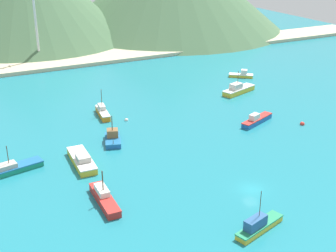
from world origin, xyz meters
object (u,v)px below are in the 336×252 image
fishing_boat_7 (238,90)px  fishing_boat_1 (258,226)px  fishing_boat_5 (257,120)px  buoy_0 (126,120)px  fishing_boat_0 (82,160)px  fishing_boat_2 (103,112)px  radio_tower (34,10)px  fishing_boat_3 (113,138)px  fishing_boat_4 (104,198)px  fishing_boat_9 (11,169)px  fishing_boat_8 (242,75)px  buoy_1 (302,124)px

fishing_boat_7 → fishing_boat_1: bearing=-122.4°
fishing_boat_5 → buoy_0: (-25.97, 15.02, -0.67)m
fishing_boat_7 → fishing_boat_0: bearing=-156.9°
fishing_boat_0 → fishing_boat_2: (11.94, 22.18, 0.08)m
buoy_0 → radio_tower: (-6.13, 61.86, 17.25)m
fishing_boat_7 → radio_tower: (-40.92, 57.01, 16.38)m
fishing_boat_7 → radio_tower: radio_tower is taller
fishing_boat_3 → radio_tower: radio_tower is taller
fishing_boat_4 → fishing_boat_9: (-11.56, 17.43, -0.11)m
fishing_boat_1 → fishing_boat_9: fishing_boat_1 is taller
fishing_boat_8 → radio_tower: radio_tower is taller
fishing_boat_8 → radio_tower: size_ratio=0.21×
fishing_boat_3 → fishing_boat_7: (41.88, 14.80, 0.12)m
fishing_boat_9 → radio_tower: bearing=73.8°
fishing_boat_1 → radio_tower: radio_tower is taller
fishing_boat_4 → fishing_boat_1: bearing=-45.3°
fishing_boat_8 → fishing_boat_9: (-72.78, -30.93, -0.00)m
fishing_boat_1 → fishing_boat_8: fishing_boat_1 is taller
fishing_boat_4 → fishing_boat_0: bearing=86.7°
fishing_boat_8 → fishing_boat_0: bearing=-150.8°
radio_tower → fishing_boat_3: bearing=-90.8°
fishing_boat_1 → buoy_1: (34.00, 28.34, -0.76)m
fishing_boat_3 → fishing_boat_4: bearing=-114.0°
fishing_boat_5 → buoy_1: bearing=-32.2°
fishing_boat_5 → buoy_0: size_ratio=11.67×
fishing_boat_3 → buoy_0: bearing=54.5°
fishing_boat_9 → buoy_0: 31.44m
radio_tower → fishing_boat_9: bearing=-106.2°
fishing_boat_1 → fishing_boat_3: fishing_boat_1 is taller
fishing_boat_0 → radio_tower: (9.66, 78.55, 16.55)m
fishing_boat_5 → buoy_1: 10.35m
fishing_boat_3 → buoy_1: 43.12m
fishing_boat_8 → buoy_1: size_ratio=6.74×
fishing_boat_3 → fishing_boat_5: 33.45m
fishing_boat_3 → fishing_boat_4: fishing_boat_3 is taller
fishing_boat_2 → fishing_boat_7: 38.65m
buoy_1 → fishing_boat_9: bearing=174.0°
fishing_boat_3 → buoy_1: size_ratio=7.02×
fishing_boat_7 → buoy_1: size_ratio=10.64×
radio_tower → buoy_0: bearing=-84.3°
fishing_boat_7 → fishing_boat_9: 65.72m
fishing_boat_3 → radio_tower: bearing=89.2°
fishing_boat_1 → fishing_boat_9: size_ratio=0.82×
buoy_0 → fishing_boat_3: bearing=-125.5°
fishing_boat_0 → fishing_boat_9: bearing=167.4°
fishing_boat_5 → radio_tower: (-32.10, 76.88, 16.57)m
fishing_boat_0 → fishing_boat_9: fishing_boat_9 is taller
fishing_boat_2 → fishing_boat_8: size_ratio=1.24×
fishing_boat_5 → fishing_boat_7: size_ratio=0.91×
fishing_boat_9 → fishing_boat_2: bearing=38.6°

